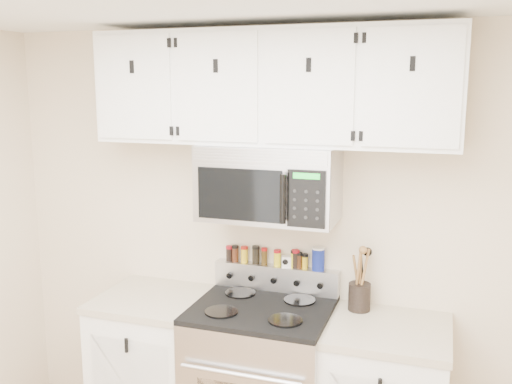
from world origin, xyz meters
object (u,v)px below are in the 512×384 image
Objects in this scene: range at (261,383)px; microwave at (269,183)px; salt_canister at (318,259)px; utensil_crock at (359,295)px.

range is 1.45× the size of microwave.
microwave reaches higher than salt_canister.
microwave is at bearing -171.98° from utensil_crock.
microwave is 5.57× the size of salt_canister.
range is 0.78m from salt_canister.
utensil_crock reaches higher than range.
microwave is 2.11× the size of utensil_crock.
microwave reaches higher than utensil_crock.
range is 0.76m from utensil_crock.
salt_canister is (0.25, 0.28, 0.68)m from range.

